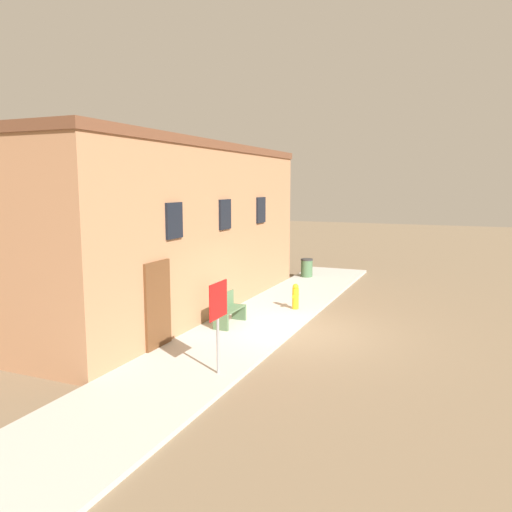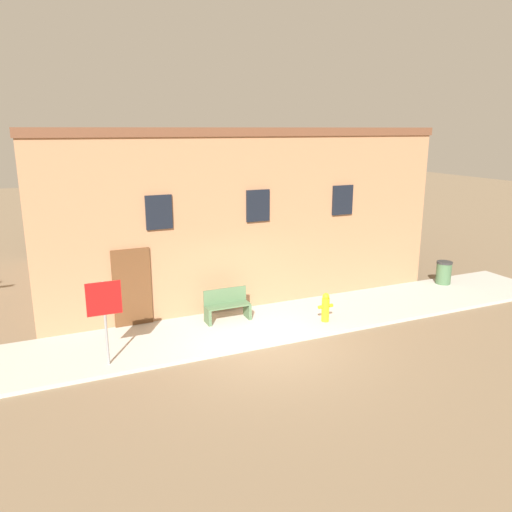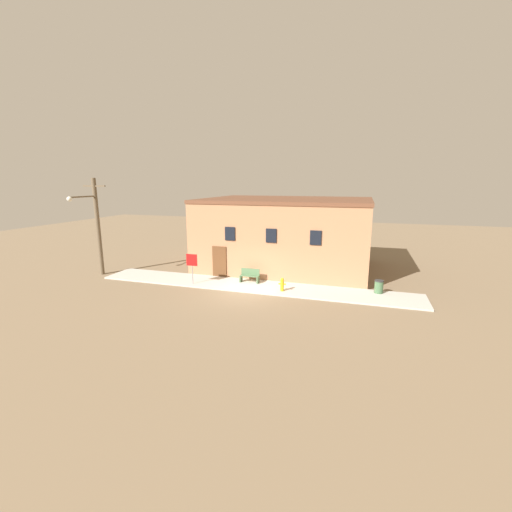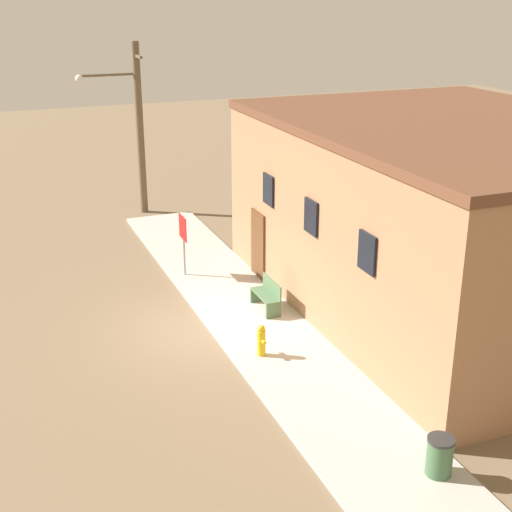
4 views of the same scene
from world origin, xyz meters
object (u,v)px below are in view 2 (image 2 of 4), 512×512
object	(u,v)px
stop_sign	(104,307)
trash_bin	(444,273)
bench	(227,306)
fire_hydrant	(326,307)

from	to	relation	value
stop_sign	trash_bin	xyz separation A→B (m)	(11.28, 1.59, -0.97)
bench	trash_bin	size ratio (longest dim) A/B	1.61
stop_sign	trash_bin	size ratio (longest dim) A/B	2.51
fire_hydrant	bench	bearing A→B (deg)	154.31
stop_sign	bench	distance (m)	3.78
fire_hydrant	trash_bin	size ratio (longest dim) A/B	1.05
fire_hydrant	bench	world-z (taller)	bench
fire_hydrant	bench	xyz separation A→B (m)	(-2.43, 1.17, 0.01)
stop_sign	trash_bin	distance (m)	11.43
bench	fire_hydrant	bearing A→B (deg)	-25.69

